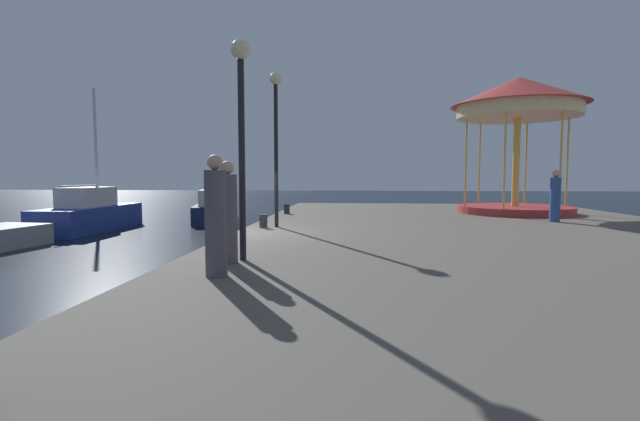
# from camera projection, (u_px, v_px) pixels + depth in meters

# --- Properties ---
(ground_plane) EXTENTS (120.00, 120.00, 0.00)m
(ground_plane) POSITION_uv_depth(u_px,v_px,m) (235.00, 260.00, 12.65)
(ground_plane) COLOR black
(quay_dock) EXTENTS (14.30, 27.28, 0.80)m
(quay_dock) POSITION_uv_depth(u_px,v_px,m) (498.00, 250.00, 12.04)
(quay_dock) COLOR #5B564F
(quay_dock) RESTS_ON ground
(sailboat_blue) EXTENTS (2.00, 5.80, 6.21)m
(sailboat_blue) POSITION_uv_depth(u_px,v_px,m) (90.00, 214.00, 19.62)
(sailboat_blue) COLOR navy
(sailboat_blue) RESTS_ON ground
(motorboat_navy) EXTENTS (3.20, 5.28, 1.67)m
(motorboat_navy) POSITION_uv_depth(u_px,v_px,m) (216.00, 210.00, 23.27)
(motorboat_navy) COLOR #19214C
(motorboat_navy) RESTS_ON ground
(carousel) EXTENTS (5.40, 5.40, 5.62)m
(carousel) POSITION_uv_depth(u_px,v_px,m) (518.00, 111.00, 18.69)
(carousel) COLOR #B23333
(carousel) RESTS_ON quay_dock
(lamp_post_mid_promenade) EXTENTS (0.36, 0.36, 4.01)m
(lamp_post_mid_promenade) POSITION_uv_depth(u_px,v_px,m) (241.00, 109.00, 8.21)
(lamp_post_mid_promenade) COLOR black
(lamp_post_mid_promenade) RESTS_ON quay_dock
(lamp_post_far_end) EXTENTS (0.36, 0.36, 4.65)m
(lamp_post_far_end) POSITION_uv_depth(u_px,v_px,m) (276.00, 123.00, 13.63)
(lamp_post_far_end) COLOR black
(lamp_post_far_end) RESTS_ON quay_dock
(bollard_center) EXTENTS (0.24, 0.24, 0.40)m
(bollard_center) POSITION_uv_depth(u_px,v_px,m) (263.00, 221.00, 13.70)
(bollard_center) COLOR #2D2D33
(bollard_center) RESTS_ON quay_dock
(bollard_south) EXTENTS (0.24, 0.24, 0.40)m
(bollard_south) POSITION_uv_depth(u_px,v_px,m) (287.00, 209.00, 18.71)
(bollard_south) COLOR #2D2D33
(bollard_south) RESTS_ON quay_dock
(person_far_corner) EXTENTS (0.34, 0.34, 1.83)m
(person_far_corner) POSITION_uv_depth(u_px,v_px,m) (228.00, 215.00, 8.06)
(person_far_corner) COLOR #514C56
(person_far_corner) RESTS_ON quay_dock
(person_mid_promenade) EXTENTS (0.34, 0.34, 1.89)m
(person_mid_promenade) POSITION_uv_depth(u_px,v_px,m) (216.00, 220.00, 6.99)
(person_mid_promenade) COLOR #514C56
(person_mid_promenade) RESTS_ON quay_dock
(person_near_carousel) EXTENTS (0.34, 0.34, 1.75)m
(person_near_carousel) POSITION_uv_depth(u_px,v_px,m) (555.00, 198.00, 15.39)
(person_near_carousel) COLOR #2D4C8C
(person_near_carousel) RESTS_ON quay_dock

